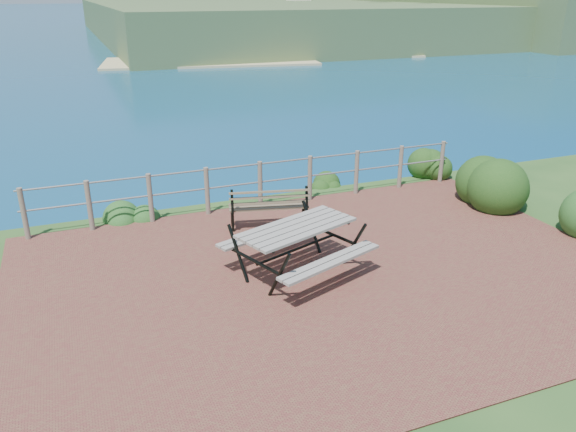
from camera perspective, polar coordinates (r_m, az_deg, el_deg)
name	(u,v)px	position (r m, az deg, el deg)	size (l,w,h in m)	color
ground	(327,276)	(9.27, 3.95, -6.05)	(10.00, 7.00, 0.12)	brown
ocean	(65,4)	(207.44, -21.76, 19.37)	(1200.00, 1200.00, 0.00)	#156781
safety_railing	(260,182)	(11.91, -2.85, 3.48)	(9.40, 0.10, 1.00)	#6B5B4C
distant_bay	(490,4)	(274.45, 19.80, 19.59)	(290.00, 232.36, 24.00)	#3B582C
picnic_table	(297,244)	(9.09, 0.91, -2.89)	(2.11, 1.61, 0.82)	gray
park_bench	(269,200)	(10.87, -1.99, 1.64)	(1.58, 0.72, 0.87)	brown
shrub_right_front	(497,204)	(13.08, 20.49, 1.13)	(1.29, 1.29, 1.83)	#134014
shrub_right_edge	(437,178)	(14.51, 14.87, 3.80)	(1.00, 1.00, 1.43)	#134014
shrub_lip_west	(132,219)	(11.90, -15.56, -0.29)	(0.80, 0.80, 0.55)	#225821
shrub_lip_east	(327,184)	(13.57, 3.99, 3.25)	(0.69, 0.69, 0.40)	#134014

